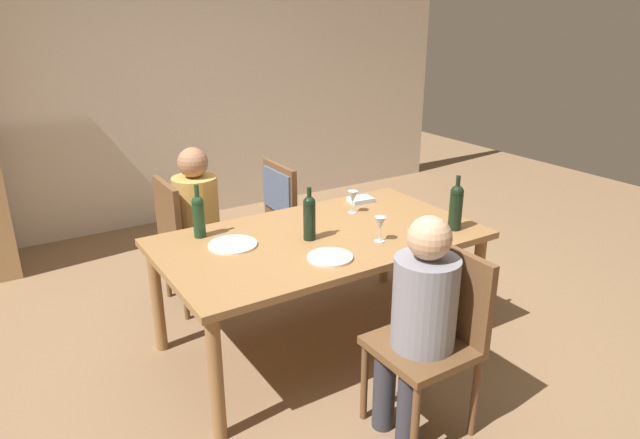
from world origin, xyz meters
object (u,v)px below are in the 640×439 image
Objects in this scene: person_woman_host at (201,215)px; wine_glass_centre at (353,197)px; wine_bottle_dark_red at (199,215)px; person_man_bearded at (420,314)px; wine_bottle_tall_green at (309,216)px; chair_far_left at (186,234)px; chair_far_right at (289,205)px; wine_bottle_short_olive at (456,206)px; dinner_plate_host at (330,257)px; wine_glass_near_left at (380,224)px; dining_table at (320,247)px; dinner_plate_guest_left at (233,245)px; chair_near at (436,329)px.

person_woman_host is 7.56× the size of wine_glass_centre.
wine_bottle_dark_red is (-0.21, -0.55, 0.21)m from person_woman_host.
wine_bottle_tall_green is (-0.06, 0.89, 0.21)m from person_man_bearded.
wine_bottle_dark_red reaches higher than wine_glass_centre.
wine_bottle_tall_green reaches higher than chair_far_left.
chair_far_right is at bearing 90.00° from person_woman_host.
chair_far_right is 2.74× the size of wine_bottle_short_olive.
chair_far_left is 3.73× the size of dinner_plate_host.
wine_bottle_dark_red is 0.83m from dinner_plate_host.
wine_bottle_tall_green is 2.11× the size of wine_glass_near_left.
wine_glass_near_left is (0.27, 0.65, 0.18)m from person_man_bearded.
dining_table is 0.52m from dinner_plate_guest_left.
person_man_bearded is 3.59× the size of wine_bottle_tall_green.
dinner_plate_host is (-0.87, 0.04, -0.14)m from wine_bottle_short_olive.
dining_table is 0.99m from person_woman_host.
chair_near is at bearing -61.41° from wine_bottle_dark_red.
wine_bottle_dark_red is at bearing 144.23° from wine_bottle_tall_green.
wine_bottle_short_olive reaches higher than wine_bottle_tall_green.
wine_bottle_short_olive is (0.77, 0.56, 0.22)m from person_man_bearded.
person_man_bearded reaches higher than chair_near.
dinner_plate_host is at bearing 19.65° from chair_near.
person_woman_host is at bearing 11.54° from person_man_bearded.
dinner_plate_guest_left is at bearing -174.18° from wine_glass_centre.
chair_far_right is 1.29m from dinner_plate_host.
wine_bottle_tall_green is (-0.38, -0.92, 0.27)m from chair_far_right.
person_woman_host reaches higher than wine_glass_centre.
wine_bottle_dark_red is 1.29× the size of dinner_plate_host.
wine_bottle_short_olive is 0.67m from wine_glass_centre.
chair_far_right is at bearing 109.35° from wine_bottle_short_olive.
person_man_bearded is (-0.03, -0.91, -0.00)m from dining_table.
person_man_bearded is (-0.32, -1.82, 0.06)m from chair_far_right.
wine_glass_near_left is at bearing 32.77° from chair_far_left.
dining_table is at bearing 23.59° from person_woman_host.
wine_bottle_tall_green reaches higher than dining_table.
wine_bottle_tall_green reaches higher than dinner_plate_guest_left.
dining_table is at bearing 133.11° from wine_glass_near_left.
person_man_bearded is at bearing -80.36° from dinner_plate_host.
chair_near is at bearing -79.24° from wine_bottle_tall_green.
chair_near is 1.21m from dinner_plate_guest_left.
wine_glass_centre is 0.75m from dinner_plate_host.
chair_far_left is at bearing 107.44° from dinner_plate_host.
wine_bottle_short_olive is at bearing -53.83° from person_man_bearded.
wine_bottle_tall_green is at bearing -153.33° from wine_glass_centre.
wine_bottle_tall_green is 1.14× the size of dinner_plate_guest_left.
chair_near is at bearing -60.56° from dinner_plate_guest_left.
wine_glass_near_left is (-0.06, -1.17, 0.24)m from chair_far_right.
person_woman_host reaches higher than chair_far_left.
wine_bottle_tall_green is at bearing 24.80° from chair_far_left.
wine_bottle_dark_red is (-0.09, -0.55, 0.33)m from chair_far_left.
person_man_bearded is (0.48, -1.82, 0.12)m from chair_far_left.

